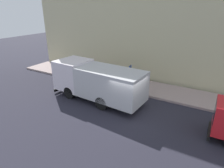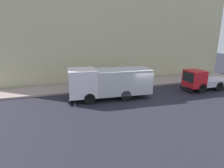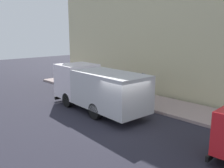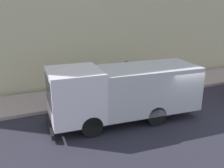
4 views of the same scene
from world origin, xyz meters
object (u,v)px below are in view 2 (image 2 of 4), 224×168
large_utility_truck (109,82)px  small_flatbed_truck (203,81)px  street_sign_post (116,75)px  pedestrian_walking (74,81)px

large_utility_truck → small_flatbed_truck: bearing=-89.1°
small_flatbed_truck → street_sign_post: (3.25, 8.63, 0.45)m
small_flatbed_truck → large_utility_truck: bearing=85.9°
pedestrian_walking → large_utility_truck: bearing=24.5°
large_utility_truck → street_sign_post: 3.16m
pedestrian_walking → street_sign_post: (-0.51, -4.45, 0.40)m
street_sign_post → large_utility_truck: bearing=150.5°
street_sign_post → pedestrian_walking: bearing=83.4°
small_flatbed_truck → pedestrian_walking: (3.76, 13.07, 0.05)m
pedestrian_walking → street_sign_post: size_ratio=0.79×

